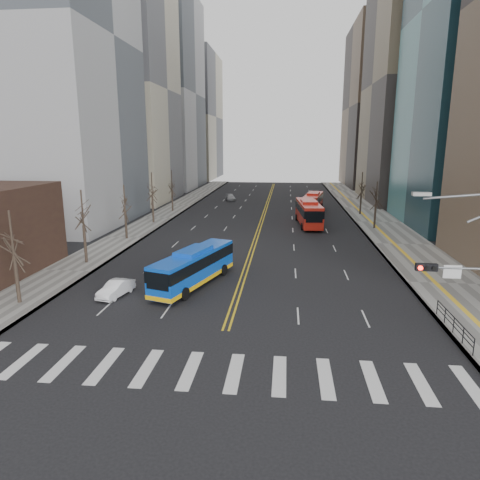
% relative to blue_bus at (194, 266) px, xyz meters
% --- Properties ---
extents(ground, '(220.00, 220.00, 0.00)m').
position_rel_blue_bus_xyz_m(ground, '(3.92, -13.75, -1.66)').
color(ground, black).
extents(sidewalk_right, '(7.00, 130.00, 0.15)m').
position_rel_blue_bus_xyz_m(sidewalk_right, '(21.42, 31.25, -1.58)').
color(sidewalk_right, slate).
rests_on(sidewalk_right, ground).
extents(sidewalk_left, '(5.00, 130.00, 0.15)m').
position_rel_blue_bus_xyz_m(sidewalk_left, '(-12.58, 31.25, -1.58)').
color(sidewalk_left, slate).
rests_on(sidewalk_left, ground).
extents(crosswalk, '(26.70, 4.00, 0.01)m').
position_rel_blue_bus_xyz_m(crosswalk, '(3.92, -13.75, -1.65)').
color(crosswalk, silver).
rests_on(crosswalk, ground).
extents(centerline, '(0.55, 100.00, 0.01)m').
position_rel_blue_bus_xyz_m(centerline, '(3.92, 41.25, -1.65)').
color(centerline, gold).
rests_on(centerline, ground).
extents(office_towers, '(83.00, 134.00, 58.00)m').
position_rel_blue_bus_xyz_m(office_towers, '(4.04, 54.75, 22.27)').
color(office_towers, '#979799').
rests_on(office_towers, ground).
extents(pedestrian_railing, '(0.06, 6.06, 1.02)m').
position_rel_blue_bus_xyz_m(pedestrian_railing, '(18.22, -7.75, -0.83)').
color(pedestrian_railing, black).
rests_on(pedestrian_railing, sidewalk_right).
extents(street_trees, '(35.20, 47.20, 7.60)m').
position_rel_blue_bus_xyz_m(street_trees, '(-3.26, 20.80, 3.22)').
color(street_trees, '#2C221B').
rests_on(street_trees, ground).
extents(blue_bus, '(5.41, 10.95, 3.16)m').
position_rel_blue_bus_xyz_m(blue_bus, '(0.00, 0.00, 0.00)').
color(blue_bus, blue).
rests_on(blue_bus, ground).
extents(red_bus_near, '(3.61, 11.74, 3.66)m').
position_rel_blue_bus_xyz_m(red_bus_near, '(10.88, 28.17, 0.38)').
color(red_bus_near, red).
rests_on(red_bus_near, ground).
extents(red_bus_far, '(4.21, 10.68, 3.32)m').
position_rel_blue_bus_xyz_m(red_bus_far, '(12.30, 41.27, 0.20)').
color(red_bus_far, red).
rests_on(red_bus_far, ground).
extents(car_white, '(2.07, 3.89, 1.22)m').
position_rel_blue_bus_xyz_m(car_white, '(-5.55, -3.33, -1.05)').
color(car_white, white).
rests_on(car_white, ground).
extents(car_dark_mid, '(1.76, 4.09, 1.38)m').
position_rel_blue_bus_xyz_m(car_dark_mid, '(10.46, 37.99, -0.97)').
color(car_dark_mid, black).
rests_on(car_dark_mid, ground).
extents(car_silver, '(2.75, 4.54, 1.23)m').
position_rel_blue_bus_xyz_m(car_silver, '(-3.91, 53.81, -1.04)').
color(car_silver, '#A0A0A5').
rests_on(car_silver, ground).
extents(car_dark_far, '(3.07, 4.54, 1.16)m').
position_rel_blue_bus_xyz_m(car_dark_far, '(11.27, 52.70, -1.08)').
color(car_dark_far, black).
rests_on(car_dark_far, ground).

